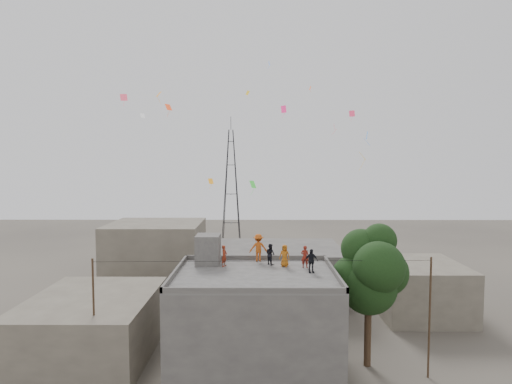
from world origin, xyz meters
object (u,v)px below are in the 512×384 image
tree (371,272)px  person_red_adult (305,257)px  person_dark_adult (311,261)px  stair_head_box (208,249)px  transmission_tower (231,188)px

tree → person_red_adult: bearing=166.3°
tree → person_dark_adult: (-3.85, -0.30, 0.75)m
tree → person_dark_adult: size_ratio=6.04×
stair_head_box → person_red_adult: 6.56m
stair_head_box → tree: size_ratio=0.22×
stair_head_box → tree: (10.57, -2.00, -1.00)m
stair_head_box → transmission_tower: size_ratio=0.10×
stair_head_box → tree: 10.80m
stair_head_box → person_dark_adult: stair_head_box is taller
stair_head_box → person_red_adult: (6.48, -1.01, -0.27)m
person_dark_adult → tree: bearing=-7.2°
person_red_adult → tree: bearing=-173.0°
transmission_tower → person_dark_adult: transmission_tower is taller
transmission_tower → person_dark_adult: bearing=-79.3°
stair_head_box → person_dark_adult: size_ratio=1.33×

